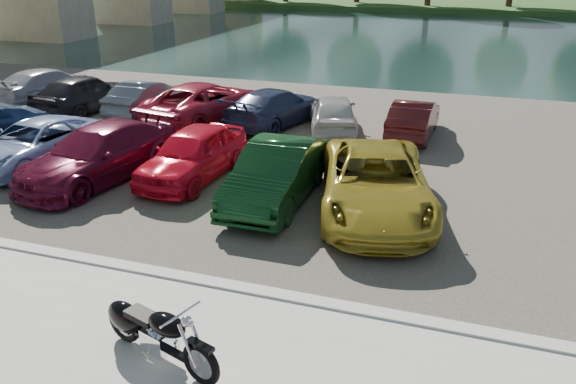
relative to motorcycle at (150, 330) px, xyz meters
name	(u,v)px	position (x,y,z in m)	size (l,w,h in m)	color
ground	(202,364)	(0.74, 0.16, -0.56)	(200.00, 200.00, 0.00)	#595447
kerb	(251,291)	(0.74, 2.16, -0.49)	(60.00, 0.30, 0.14)	#B7B5AC
parking_lot	(355,148)	(0.74, 11.16, -0.54)	(60.00, 18.00, 0.04)	#413C34
river	(434,38)	(0.74, 40.16, -0.56)	(120.00, 40.00, 0.00)	#192D2D
far_bank	(457,4)	(0.74, 72.16, -0.26)	(120.00, 24.00, 0.60)	#234B1B
motorcycle	(150,330)	(0.00, 0.00, 0.00)	(2.27, 1.01, 1.05)	black
car_2	(35,144)	(-7.83, 6.57, 0.12)	(2.13, 4.62, 1.28)	#96AEDA
car_3	(99,154)	(-5.33, 6.18, 0.20)	(2.03, 5.01, 1.45)	maroon
car_4	(193,153)	(-2.93, 7.06, 0.19)	(1.68, 4.16, 1.42)	red
car_5	(277,173)	(-0.23, 6.28, 0.21)	(1.55, 4.45, 1.47)	#0E3617
car_6	(376,182)	(2.21, 6.40, 0.23)	(2.49, 5.41, 1.50)	#AC9627
car_7	(49,86)	(-12.71, 13.02, 0.20)	(2.03, 4.98, 1.45)	#A2A0A9
car_8	(83,93)	(-10.38, 12.21, 0.24)	(1.80, 4.47, 1.52)	black
car_9	(146,97)	(-7.89, 12.72, 0.13)	(1.38, 3.95, 1.30)	slate
car_10	(204,102)	(-5.29, 12.53, 0.21)	(2.42, 5.24, 1.46)	#A61B2F
car_11	(275,107)	(-2.61, 12.84, 0.14)	(1.87, 4.59, 1.33)	navy
car_12	(333,113)	(-0.42, 12.72, 0.14)	(1.57, 3.90, 1.33)	silver
car_13	(414,118)	(2.33, 12.98, 0.10)	(1.32, 3.80, 1.25)	#471213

